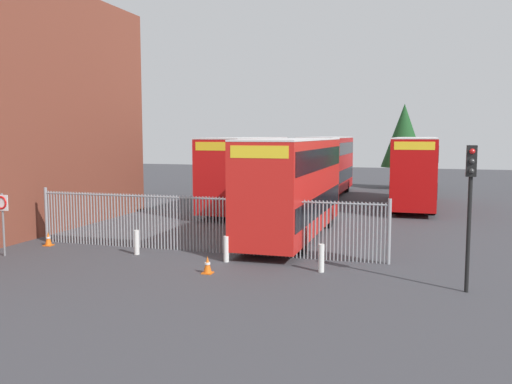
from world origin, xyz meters
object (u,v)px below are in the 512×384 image
object	(u,v)px
double_decker_bus_near_gate	(293,184)
traffic_light_kerbside	(470,191)
double_decker_bus_behind_fence_left	(247,170)
double_decker_bus_behind_fence_right	(415,169)
bollard_center_front	(226,249)
bollard_near_right	(321,258)
bollard_near_left	(137,242)
traffic_cone_mid_forecourt	(48,239)
double_decker_bus_far_back	(327,164)
speed_limit_sign_post	(2,210)
traffic_cone_by_gate	(208,265)

from	to	relation	value
double_decker_bus_near_gate	traffic_light_kerbside	world-z (taller)	double_decker_bus_near_gate
double_decker_bus_behind_fence_left	traffic_light_kerbside	distance (m)	18.98
double_decker_bus_behind_fence_right	bollard_center_front	size ratio (longest dim) A/B	11.38
bollard_near_right	traffic_light_kerbside	bearing A→B (deg)	-13.96
bollard_near_left	traffic_light_kerbside	bearing A→B (deg)	-8.40
double_decker_bus_near_gate	traffic_cone_mid_forecourt	xyz separation A→B (m)	(-9.32, -4.77, -2.13)
double_decker_bus_far_back	speed_limit_sign_post	bearing A→B (deg)	-109.00
bollard_center_front	traffic_cone_mid_forecourt	distance (m)	8.10
double_decker_bus_far_back	bollard_near_left	bearing A→B (deg)	-99.13
bollard_near_left	bollard_near_right	bearing A→B (deg)	-4.88
speed_limit_sign_post	bollard_center_front	bearing A→B (deg)	10.41
traffic_cone_mid_forecourt	traffic_light_kerbside	world-z (taller)	traffic_light_kerbside
double_decker_bus_behind_fence_right	bollard_near_right	xyz separation A→B (m)	(-2.73, -18.25, -1.95)
double_decker_bus_behind_fence_left	double_decker_bus_behind_fence_right	size ratio (longest dim) A/B	1.00
double_decker_bus_near_gate	speed_limit_sign_post	size ratio (longest dim) A/B	4.50
double_decker_bus_behind_fence_right	traffic_light_kerbside	distance (m)	19.45
double_decker_bus_behind_fence_left	traffic_light_kerbside	size ratio (longest dim) A/B	2.51
double_decker_bus_behind_fence_right	traffic_cone_by_gate	bearing A→B (deg)	-107.89
double_decker_bus_far_back	traffic_cone_by_gate	bearing A→B (deg)	-89.80
double_decker_bus_behind_fence_left	bollard_center_front	bearing A→B (deg)	-75.30
double_decker_bus_far_back	double_decker_bus_behind_fence_right	bearing A→B (deg)	-37.11
bollard_near_right	speed_limit_sign_post	world-z (taller)	speed_limit_sign_post
traffic_cone_by_gate	traffic_cone_mid_forecourt	distance (m)	8.39
double_decker_bus_near_gate	double_decker_bus_behind_fence_left	world-z (taller)	same
double_decker_bus_behind_fence_right	double_decker_bus_far_back	distance (m)	8.02
double_decker_bus_near_gate	traffic_cone_mid_forecourt	distance (m)	10.69
bollard_near_right	traffic_cone_mid_forecourt	world-z (taller)	bollard_near_right
double_decker_bus_near_gate	double_decker_bus_behind_fence_right	world-z (taller)	same
double_decker_bus_near_gate	speed_limit_sign_post	xyz separation A→B (m)	(-9.68, -6.92, -0.65)
double_decker_bus_behind_fence_right	speed_limit_sign_post	size ratio (longest dim) A/B	4.50
double_decker_bus_far_back	bollard_near_right	size ratio (longest dim) A/B	11.38
double_decker_bus_behind_fence_left	bollard_center_front	size ratio (longest dim) A/B	11.38
traffic_light_kerbside	double_decker_bus_behind_fence_left	bearing A→B (deg)	127.63
double_decker_bus_behind_fence_left	traffic_light_kerbside	world-z (taller)	double_decker_bus_behind_fence_left
double_decker_bus_near_gate	traffic_cone_by_gate	world-z (taller)	double_decker_bus_near_gate
bollard_near_left	traffic_cone_mid_forecourt	world-z (taller)	bollard_near_left
double_decker_bus_far_back	traffic_light_kerbside	bearing A→B (deg)	-71.35
double_decker_bus_near_gate	speed_limit_sign_post	bearing A→B (deg)	-144.44
double_decker_bus_behind_fence_left	traffic_cone_mid_forecourt	world-z (taller)	double_decker_bus_behind_fence_left
double_decker_bus_behind_fence_left	traffic_cone_by_gate	xyz separation A→B (m)	(3.50, -15.20, -2.13)
double_decker_bus_near_gate	bollard_near_right	bearing A→B (deg)	-68.38
bollard_center_front	traffic_light_kerbside	world-z (taller)	traffic_light_kerbside
speed_limit_sign_post	traffic_light_kerbside	size ratio (longest dim) A/B	0.56
double_decker_bus_behind_fence_right	traffic_cone_by_gate	world-z (taller)	double_decker_bus_behind_fence_right
double_decker_bus_behind_fence_left	bollard_near_right	bearing A→B (deg)	-63.00
bollard_near_right	traffic_cone_mid_forecourt	distance (m)	11.69
double_decker_bus_behind_fence_right	bollard_near_left	xyz separation A→B (m)	(-10.00, -17.63, -1.95)
speed_limit_sign_post	traffic_light_kerbside	bearing A→B (deg)	-0.11
bollard_center_front	speed_limit_sign_post	world-z (taller)	speed_limit_sign_post
double_decker_bus_far_back	traffic_cone_mid_forecourt	size ratio (longest dim) A/B	18.32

